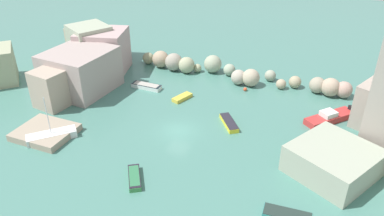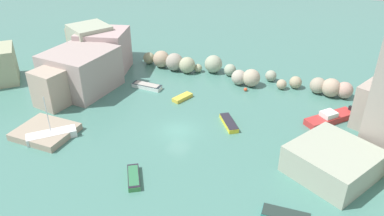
{
  "view_description": "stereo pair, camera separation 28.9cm",
  "coord_description": "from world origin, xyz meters",
  "px_view_note": "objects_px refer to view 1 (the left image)",
  "views": [
    {
      "loc": [
        16.24,
        -33.85,
        24.34
      ],
      "look_at": [
        0.0,
        4.12,
        1.0
      ],
      "focal_mm": 34.95,
      "sensor_mm": 36.0,
      "label": 1
    },
    {
      "loc": [
        16.51,
        -33.74,
        24.34
      ],
      "look_at": [
        0.0,
        4.12,
        1.0
      ],
      "focal_mm": 34.95,
      "sensor_mm": 36.0,
      "label": 2
    }
  ],
  "objects_px": {
    "channel_buoy": "(245,89)",
    "moored_boat_8": "(287,215)",
    "stone_dock": "(45,132)",
    "moored_boat_4": "(229,123)",
    "moored_boat_2": "(134,178)",
    "moored_boat_6": "(52,136)",
    "moored_boat_0": "(146,86)",
    "moored_boat_5": "(330,117)",
    "moored_boat_1": "(182,98)",
    "moored_boat_3": "(310,166)",
    "moored_boat_7": "(107,78)"
  },
  "relations": [
    {
      "from": "channel_buoy",
      "to": "moored_boat_8",
      "type": "height_order",
      "value": "moored_boat_8"
    },
    {
      "from": "stone_dock",
      "to": "moored_boat_8",
      "type": "xyz_separation_m",
      "value": [
        28.46,
        -1.95,
        -0.12
      ]
    },
    {
      "from": "moored_boat_4",
      "to": "moored_boat_8",
      "type": "bearing_deg",
      "value": 0.25
    },
    {
      "from": "moored_boat_2",
      "to": "moored_boat_6",
      "type": "bearing_deg",
      "value": -135.04
    },
    {
      "from": "moored_boat_2",
      "to": "channel_buoy",
      "type": "bearing_deg",
      "value": 135.03
    },
    {
      "from": "moored_boat_0",
      "to": "moored_boat_2",
      "type": "xyz_separation_m",
      "value": [
        8.9,
        -18.34,
        -0.04
      ]
    },
    {
      "from": "channel_buoy",
      "to": "moored_boat_0",
      "type": "xyz_separation_m",
      "value": [
        -13.49,
        -4.83,
        0.07
      ]
    },
    {
      "from": "moored_boat_0",
      "to": "channel_buoy",
      "type": "bearing_deg",
      "value": 20.27
    },
    {
      "from": "moored_boat_5",
      "to": "moored_boat_8",
      "type": "height_order",
      "value": "moored_boat_5"
    },
    {
      "from": "channel_buoy",
      "to": "moored_boat_1",
      "type": "bearing_deg",
      "value": -140.97
    },
    {
      "from": "moored_boat_6",
      "to": "moored_boat_0",
      "type": "bearing_deg",
      "value": -149.62
    },
    {
      "from": "moored_boat_2",
      "to": "moored_boat_5",
      "type": "relative_size",
      "value": 0.57
    },
    {
      "from": "moored_boat_1",
      "to": "moored_boat_4",
      "type": "xyz_separation_m",
      "value": [
        8.04,
        -3.83,
        0.04
      ]
    },
    {
      "from": "moored_boat_1",
      "to": "moored_boat_3",
      "type": "height_order",
      "value": "moored_boat_3"
    },
    {
      "from": "moored_boat_3",
      "to": "channel_buoy",
      "type": "bearing_deg",
      "value": -167.1
    },
    {
      "from": "moored_boat_3",
      "to": "moored_boat_5",
      "type": "bearing_deg",
      "value": 150.59
    },
    {
      "from": "channel_buoy",
      "to": "moored_boat_1",
      "type": "height_order",
      "value": "channel_buoy"
    },
    {
      "from": "moored_boat_4",
      "to": "moored_boat_6",
      "type": "relative_size",
      "value": 0.73
    },
    {
      "from": "moored_boat_7",
      "to": "channel_buoy",
      "type": "bearing_deg",
      "value": 69.27
    },
    {
      "from": "channel_buoy",
      "to": "moored_boat_7",
      "type": "bearing_deg",
      "value": -167.26
    },
    {
      "from": "moored_boat_0",
      "to": "moored_boat_2",
      "type": "distance_m",
      "value": 20.39
    },
    {
      "from": "moored_boat_0",
      "to": "moored_boat_7",
      "type": "xyz_separation_m",
      "value": [
        -7.01,
        0.19,
        0.01
      ]
    },
    {
      "from": "moored_boat_2",
      "to": "moored_boat_5",
      "type": "bearing_deg",
      "value": 105.56
    },
    {
      "from": "stone_dock",
      "to": "moored_boat_0",
      "type": "xyz_separation_m",
      "value": [
        4.78,
        15.53,
        -0.07
      ]
    },
    {
      "from": "moored_boat_0",
      "to": "moored_boat_5",
      "type": "distance_m",
      "value": 25.5
    },
    {
      "from": "moored_boat_1",
      "to": "moored_boat_8",
      "type": "xyz_separation_m",
      "value": [
        17.47,
        -16.41,
        0.03
      ]
    },
    {
      "from": "stone_dock",
      "to": "moored_boat_7",
      "type": "height_order",
      "value": "stone_dock"
    },
    {
      "from": "channel_buoy",
      "to": "moored_boat_3",
      "type": "height_order",
      "value": "moored_boat_3"
    },
    {
      "from": "moored_boat_1",
      "to": "channel_buoy",
      "type": "bearing_deg",
      "value": -31.64
    },
    {
      "from": "stone_dock",
      "to": "moored_boat_8",
      "type": "distance_m",
      "value": 28.53
    },
    {
      "from": "moored_boat_1",
      "to": "moored_boat_2",
      "type": "distance_m",
      "value": 17.48
    },
    {
      "from": "moored_boat_0",
      "to": "moored_boat_5",
      "type": "xyz_separation_m",
      "value": [
        25.48,
        0.96,
        0.17
      ]
    },
    {
      "from": "moored_boat_7",
      "to": "moored_boat_6",
      "type": "bearing_deg",
      "value": -21.28
    },
    {
      "from": "moored_boat_2",
      "to": "stone_dock",
      "type": "bearing_deg",
      "value": -135.37
    },
    {
      "from": "moored_boat_6",
      "to": "moored_boat_1",
      "type": "bearing_deg",
      "value": -170.44
    },
    {
      "from": "moored_boat_0",
      "to": "moored_boat_2",
      "type": "bearing_deg",
      "value": -63.52
    },
    {
      "from": "moored_boat_3",
      "to": "moored_boat_7",
      "type": "relative_size",
      "value": 0.73
    },
    {
      "from": "moored_boat_8",
      "to": "moored_boat_0",
      "type": "bearing_deg",
      "value": 139.17
    },
    {
      "from": "moored_boat_1",
      "to": "moored_boat_7",
      "type": "bearing_deg",
      "value": 103.88
    },
    {
      "from": "stone_dock",
      "to": "channel_buoy",
      "type": "height_order",
      "value": "stone_dock"
    },
    {
      "from": "channel_buoy",
      "to": "moored_boat_8",
      "type": "bearing_deg",
      "value": -65.45
    },
    {
      "from": "moored_boat_5",
      "to": "moored_boat_7",
      "type": "bearing_deg",
      "value": -48.73
    },
    {
      "from": "moored_boat_2",
      "to": "moored_boat_8",
      "type": "bearing_deg",
      "value": 59.54
    },
    {
      "from": "moored_boat_2",
      "to": "moored_boat_5",
      "type": "height_order",
      "value": "moored_boat_5"
    },
    {
      "from": "moored_boat_7",
      "to": "moored_boat_0",
      "type": "bearing_deg",
      "value": 54.97
    },
    {
      "from": "moored_boat_0",
      "to": "moored_boat_1",
      "type": "distance_m",
      "value": 6.31
    },
    {
      "from": "moored_boat_0",
      "to": "moored_boat_2",
      "type": "height_order",
      "value": "moored_boat_0"
    },
    {
      "from": "moored_boat_5",
      "to": "moored_boat_6",
      "type": "bearing_deg",
      "value": -19.99
    },
    {
      "from": "moored_boat_2",
      "to": "moored_boat_7",
      "type": "height_order",
      "value": "moored_boat_7"
    },
    {
      "from": "moored_boat_1",
      "to": "moored_boat_7",
      "type": "height_order",
      "value": "moored_boat_7"
    }
  ]
}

